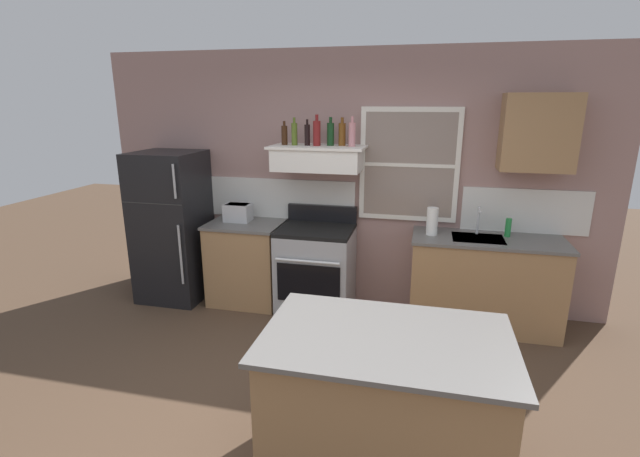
{
  "coord_description": "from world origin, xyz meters",
  "views": [
    {
      "loc": [
        0.84,
        -2.54,
        2.18
      ],
      "look_at": [
        -0.05,
        1.2,
        1.1
      ],
      "focal_mm": 25.56,
      "sensor_mm": 36.0,
      "label": 1
    }
  ],
  "objects_px": {
    "bottle_dark_green_wine": "(331,134)",
    "bottle_amber_wine": "(342,134)",
    "refrigerator": "(172,227)",
    "bottle_rose_pink": "(352,134)",
    "toaster": "(238,212)",
    "dish_soap_bottle": "(508,228)",
    "bottle_red_label_wine": "(317,133)",
    "kitchen_island": "(384,405)",
    "paper_towel_roll": "(432,221)",
    "stove_range": "(316,268)",
    "bottle_olive_oil_square": "(294,134)",
    "bottle_balsamic_dark": "(307,135)",
    "bottle_brown_stout": "(284,135)"
  },
  "relations": [
    {
      "from": "bottle_dark_green_wine",
      "to": "bottle_amber_wine",
      "type": "height_order",
      "value": "bottle_dark_green_wine"
    },
    {
      "from": "refrigerator",
      "to": "bottle_dark_green_wine",
      "type": "bearing_deg",
      "value": 5.02
    },
    {
      "from": "bottle_dark_green_wine",
      "to": "bottle_rose_pink",
      "type": "height_order",
      "value": "bottle_rose_pink"
    },
    {
      "from": "toaster",
      "to": "dish_soap_bottle",
      "type": "bearing_deg",
      "value": 1.06
    },
    {
      "from": "bottle_rose_pink",
      "to": "dish_soap_bottle",
      "type": "height_order",
      "value": "bottle_rose_pink"
    },
    {
      "from": "refrigerator",
      "to": "bottle_red_label_wine",
      "type": "height_order",
      "value": "bottle_red_label_wine"
    },
    {
      "from": "kitchen_island",
      "to": "dish_soap_bottle",
      "type": "bearing_deg",
      "value": 66.73
    },
    {
      "from": "refrigerator",
      "to": "paper_towel_roll",
      "type": "bearing_deg",
      "value": 1.23
    },
    {
      "from": "refrigerator",
      "to": "stove_range",
      "type": "height_order",
      "value": "refrigerator"
    },
    {
      "from": "paper_towel_roll",
      "to": "dish_soap_bottle",
      "type": "distance_m",
      "value": 0.73
    },
    {
      "from": "refrigerator",
      "to": "bottle_dark_green_wine",
      "type": "relative_size",
      "value": 5.91
    },
    {
      "from": "toaster",
      "to": "bottle_red_label_wine",
      "type": "relative_size",
      "value": 0.97
    },
    {
      "from": "toaster",
      "to": "bottle_olive_oil_square",
      "type": "height_order",
      "value": "bottle_olive_oil_square"
    },
    {
      "from": "toaster",
      "to": "bottle_balsamic_dark",
      "type": "distance_m",
      "value": 1.16
    },
    {
      "from": "stove_range",
      "to": "bottle_dark_green_wine",
      "type": "distance_m",
      "value": 1.41
    },
    {
      "from": "bottle_brown_stout",
      "to": "bottle_dark_green_wine",
      "type": "xyz_separation_m",
      "value": [
        0.47,
        0.03,
        0.02
      ]
    },
    {
      "from": "bottle_red_label_wine",
      "to": "dish_soap_bottle",
      "type": "distance_m",
      "value": 2.08
    },
    {
      "from": "bottle_red_label_wine",
      "to": "bottle_amber_wine",
      "type": "relative_size",
      "value": 1.1
    },
    {
      "from": "refrigerator",
      "to": "bottle_brown_stout",
      "type": "height_order",
      "value": "bottle_brown_stout"
    },
    {
      "from": "bottle_red_label_wine",
      "to": "bottle_olive_oil_square",
      "type": "bearing_deg",
      "value": 175.74
    },
    {
      "from": "refrigerator",
      "to": "bottle_red_label_wine",
      "type": "xyz_separation_m",
      "value": [
        1.64,
        0.1,
        1.05
      ]
    },
    {
      "from": "bottle_brown_stout",
      "to": "bottle_rose_pink",
      "type": "xyz_separation_m",
      "value": [
        0.7,
        -0.01,
        0.02
      ]
    },
    {
      "from": "stove_range",
      "to": "bottle_rose_pink",
      "type": "xyz_separation_m",
      "value": [
        0.34,
        0.1,
        1.4
      ]
    },
    {
      "from": "bottle_balsamic_dark",
      "to": "bottle_rose_pink",
      "type": "distance_m",
      "value": 0.45
    },
    {
      "from": "dish_soap_bottle",
      "to": "kitchen_island",
      "type": "distance_m",
      "value": 2.48
    },
    {
      "from": "stove_range",
      "to": "bottle_dark_green_wine",
      "type": "height_order",
      "value": "bottle_dark_green_wine"
    },
    {
      "from": "bottle_brown_stout",
      "to": "bottle_dark_green_wine",
      "type": "height_order",
      "value": "bottle_dark_green_wine"
    },
    {
      "from": "refrigerator",
      "to": "toaster",
      "type": "distance_m",
      "value": 0.78
    },
    {
      "from": "refrigerator",
      "to": "stove_range",
      "type": "distance_m",
      "value": 1.69
    },
    {
      "from": "bottle_brown_stout",
      "to": "bottle_amber_wine",
      "type": "bearing_deg",
      "value": 4.59
    },
    {
      "from": "stove_range",
      "to": "bottle_balsamic_dark",
      "type": "distance_m",
      "value": 1.4
    },
    {
      "from": "bottle_brown_stout",
      "to": "bottle_olive_oil_square",
      "type": "height_order",
      "value": "bottle_olive_oil_square"
    },
    {
      "from": "bottle_balsamic_dark",
      "to": "bottle_amber_wine",
      "type": "bearing_deg",
      "value": 9.91
    },
    {
      "from": "bottle_olive_oil_square",
      "to": "bottle_rose_pink",
      "type": "bearing_deg",
      "value": 0.75
    },
    {
      "from": "stove_range",
      "to": "paper_towel_roll",
      "type": "relative_size",
      "value": 4.04
    },
    {
      "from": "dish_soap_bottle",
      "to": "stove_range",
      "type": "bearing_deg",
      "value": -175.82
    },
    {
      "from": "toaster",
      "to": "bottle_rose_pink",
      "type": "bearing_deg",
      "value": 0.53
    },
    {
      "from": "bottle_balsamic_dark",
      "to": "bottle_dark_green_wine",
      "type": "relative_size",
      "value": 0.92
    },
    {
      "from": "bottle_dark_green_wine",
      "to": "paper_towel_roll",
      "type": "distance_m",
      "value": 1.33
    },
    {
      "from": "bottle_brown_stout",
      "to": "bottle_rose_pink",
      "type": "bearing_deg",
      "value": -0.55
    },
    {
      "from": "paper_towel_roll",
      "to": "bottle_balsamic_dark",
      "type": "bearing_deg",
      "value": 177.58
    },
    {
      "from": "bottle_amber_wine",
      "to": "bottle_rose_pink",
      "type": "distance_m",
      "value": 0.12
    },
    {
      "from": "bottle_balsamic_dark",
      "to": "stove_range",
      "type": "bearing_deg",
      "value": -39.57
    },
    {
      "from": "toaster",
      "to": "stove_range",
      "type": "relative_size",
      "value": 0.27
    },
    {
      "from": "dish_soap_bottle",
      "to": "bottle_amber_wine",
      "type": "bearing_deg",
      "value": 179.51
    },
    {
      "from": "stove_range",
      "to": "bottle_amber_wine",
      "type": "bearing_deg",
      "value": 32.92
    },
    {
      "from": "dish_soap_bottle",
      "to": "bottle_brown_stout",
      "type": "bearing_deg",
      "value": -179.15
    },
    {
      "from": "toaster",
      "to": "bottle_dark_green_wine",
      "type": "relative_size",
      "value": 1.06
    },
    {
      "from": "bottle_balsamic_dark",
      "to": "bottle_dark_green_wine",
      "type": "bearing_deg",
      "value": 10.18
    },
    {
      "from": "bottle_balsamic_dark",
      "to": "paper_towel_roll",
      "type": "xyz_separation_m",
      "value": [
        1.27,
        -0.05,
        -0.81
      ]
    }
  ]
}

